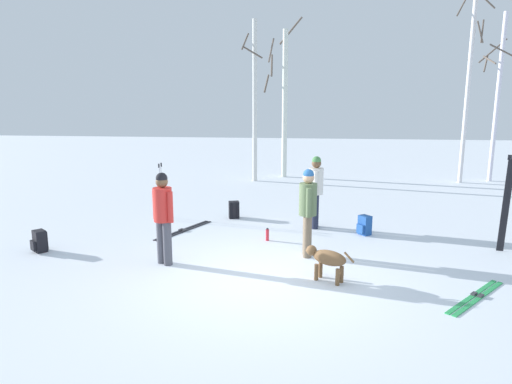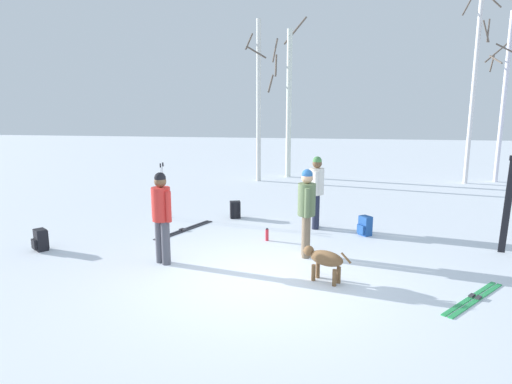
# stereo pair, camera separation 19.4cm
# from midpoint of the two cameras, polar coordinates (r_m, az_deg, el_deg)

# --- Properties ---
(ground_plane) EXTENTS (60.00, 60.00, 0.00)m
(ground_plane) POSITION_cam_midpoint_polar(r_m,az_deg,el_deg) (7.86, 0.00, -10.88)
(ground_plane) COLOR white
(person_0) EXTENTS (0.45, 0.34, 1.72)m
(person_0) POSITION_cam_midpoint_polar(r_m,az_deg,el_deg) (8.47, -12.22, -2.53)
(person_0) COLOR #4C4C56
(person_0) RESTS_ON ground_plane
(person_1) EXTENTS (0.34, 0.52, 1.72)m
(person_1) POSITION_cam_midpoint_polar(r_m,az_deg,el_deg) (8.75, 5.88, -1.87)
(person_1) COLOR #72604C
(person_1) RESTS_ON ground_plane
(person_2) EXTENTS (0.34, 0.52, 1.72)m
(person_2) POSITION_cam_midpoint_polar(r_m,az_deg,el_deg) (10.76, 7.00, 0.59)
(person_2) COLOR #1E2338
(person_2) RESTS_ON ground_plane
(dog) EXTENTS (0.81, 0.49, 0.57)m
(dog) POSITION_cam_midpoint_polar(r_m,az_deg,el_deg) (7.74, 8.17, -8.28)
(dog) COLOR brown
(dog) RESTS_ON ground_plane
(ski_pair_planted_0) EXTENTS (0.17, 0.05, 1.95)m
(ski_pair_planted_0) POSITION_cam_midpoint_polar(r_m,az_deg,el_deg) (10.22, 28.38, -1.35)
(ski_pair_planted_0) COLOR black
(ski_pair_planted_0) RESTS_ON ground_plane
(ski_pair_lying_0) EXTENTS (0.92, 1.81, 0.05)m
(ski_pair_lying_0) POSITION_cam_midpoint_polar(r_m,az_deg,el_deg) (10.79, -9.53, -4.75)
(ski_pair_lying_0) COLOR black
(ski_pair_lying_0) RESTS_ON ground_plane
(ski_pair_lying_1) EXTENTS (1.27, 1.47, 0.05)m
(ski_pair_lying_1) POSITION_cam_midpoint_polar(r_m,az_deg,el_deg) (7.91, 25.22, -11.79)
(ski_pair_lying_1) COLOR green
(ski_pair_lying_1) RESTS_ON ground_plane
(ski_poles_0) EXTENTS (0.07, 0.28, 1.43)m
(ski_poles_0) POSITION_cam_midpoint_polar(r_m,az_deg,el_deg) (11.85, -12.28, 0.34)
(ski_poles_0) COLOR #B2B2BC
(ski_poles_0) RESTS_ON ground_plane
(backpack_0) EXTENTS (0.34, 0.35, 0.44)m
(backpack_0) POSITION_cam_midpoint_polar(r_m,az_deg,el_deg) (10.16, -26.02, -5.59)
(backpack_0) COLOR black
(backpack_0) RESTS_ON ground_plane
(backpack_1) EXTENTS (0.31, 0.33, 0.44)m
(backpack_1) POSITION_cam_midpoint_polar(r_m,az_deg,el_deg) (11.75, -3.26, -2.25)
(backpack_1) COLOR black
(backpack_1) RESTS_ON ground_plane
(backpack_2) EXTENTS (0.34, 0.34, 0.44)m
(backpack_2) POSITION_cam_midpoint_polar(r_m,az_deg,el_deg) (10.55, 12.93, -4.11)
(backpack_2) COLOR #1E4C99
(backpack_2) RESTS_ON ground_plane
(water_bottle_0) EXTENTS (0.07, 0.07, 0.27)m
(water_bottle_0) POSITION_cam_midpoint_polar(r_m,az_deg,el_deg) (9.88, 0.87, -5.38)
(water_bottle_0) COLOR red
(water_bottle_0) RESTS_ON ground_plane
(birch_tree_0) EXTENTS (1.20, 1.19, 5.84)m
(birch_tree_0) POSITION_cam_midpoint_polar(r_m,az_deg,el_deg) (16.99, -0.45, 11.56)
(birch_tree_0) COLOR silver
(birch_tree_0) RESTS_ON ground_plane
(birch_tree_1) EXTENTS (1.39, 1.46, 6.12)m
(birch_tree_1) POSITION_cam_midpoint_polar(r_m,az_deg,el_deg) (17.99, 3.22, 11.27)
(birch_tree_1) COLOR silver
(birch_tree_1) RESTS_ON ground_plane
(birch_tree_2) EXTENTS (1.25, 1.25, 7.76)m
(birch_tree_2) POSITION_cam_midpoint_polar(r_m,az_deg,el_deg) (18.24, 24.95, 13.72)
(birch_tree_2) COLOR silver
(birch_tree_2) RESTS_ON ground_plane
(birch_tree_3) EXTENTS (1.29, 1.36, 6.09)m
(birch_tree_3) POSITION_cam_midpoint_polar(r_m,az_deg,el_deg) (19.08, 27.74, 10.68)
(birch_tree_3) COLOR silver
(birch_tree_3) RESTS_ON ground_plane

